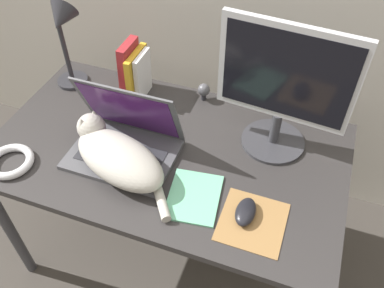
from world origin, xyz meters
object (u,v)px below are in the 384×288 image
book_row (135,72)px  cable_coil (10,161)px  cat (117,156)px  webcam (204,90)px  notepad (194,197)px  external_monitor (284,87)px  desk_lamp (63,32)px  laptop (125,141)px  computer_mouse (246,212)px

book_row → cable_coil: book_row is taller
cat → book_row: (-0.12, 0.41, 0.04)m
cable_coil → webcam: bearing=47.6°
book_row → notepad: bearing=-46.6°
external_monitor → desk_lamp: (-0.86, 0.04, 0.01)m
laptop → webcam: size_ratio=4.96×
desk_lamp → notepad: size_ratio=1.76×
desk_lamp → book_row: bearing=12.0°
computer_mouse → laptop: bearing=165.2°
cat → book_row: book_row is taller
cat → external_monitor: size_ratio=0.92×
computer_mouse → webcam: (-0.31, 0.50, 0.03)m
laptop → cable_coil: (-0.36, -0.20, -0.04)m
laptop → webcam: 0.41m
cat → computer_mouse: 0.47m
computer_mouse → webcam: bearing=121.6°
computer_mouse → desk_lamp: bearing=155.2°
webcam → notepad: bearing=-74.8°
computer_mouse → book_row: book_row is taller
external_monitor → cable_coil: size_ratio=2.95×
book_row → desk_lamp: 0.31m
laptop → notepad: size_ratio=1.64×
webcam → desk_lamp: bearing=-168.3°
desk_lamp → computer_mouse: bearing=-24.8°
webcam → external_monitor: bearing=-25.1°
external_monitor → cat: bearing=-147.0°
external_monitor → computer_mouse: bearing=-92.1°
external_monitor → desk_lamp: external_monitor is taller
external_monitor → webcam: (-0.32, 0.15, -0.21)m
external_monitor → computer_mouse: external_monitor is taller
external_monitor → laptop: bearing=-155.4°
laptop → external_monitor: size_ratio=0.77×
notepad → external_monitor: bearing=60.9°
book_row → cable_coil: 0.58m
external_monitor → computer_mouse: (-0.01, -0.35, -0.24)m
computer_mouse → book_row: 0.75m
cable_coil → webcam: webcam is taller
external_monitor → cable_coil: external_monitor is taller
cat → webcam: size_ratio=5.91×
laptop → cat: 0.09m
external_monitor → webcam: bearing=154.9°
computer_mouse → cable_coil: size_ratio=0.67×
external_monitor → cable_coil: 0.98m
book_row → cable_coil: size_ratio=1.44×
external_monitor → notepad: size_ratio=2.13×
laptop → cat: size_ratio=0.84×
cable_coil → cat: bearing=17.0°
desk_lamp → external_monitor: bearing=-2.6°
desk_lamp → cable_coil: size_ratio=2.44×
computer_mouse → webcam: size_ratio=1.47×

